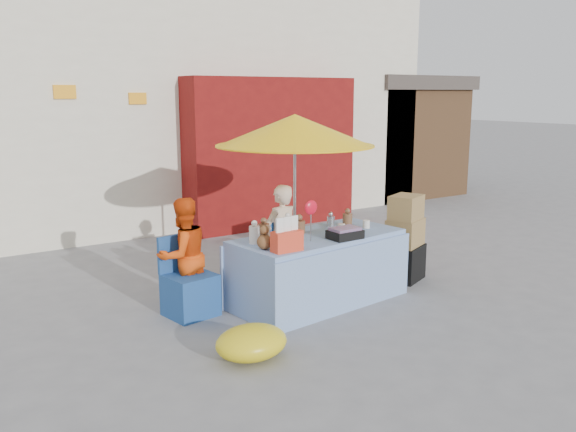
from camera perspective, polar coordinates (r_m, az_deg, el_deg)
ground at (r=6.47m, az=2.00°, el=-9.74°), size 80.00×80.00×0.00m
backdrop at (r=13.07m, az=-16.20°, el=14.38°), size 14.00×8.00×7.80m
market_table at (r=6.90m, az=2.79°, el=-4.86°), size 2.12×1.17×1.22m
chair_left at (r=6.62m, az=-9.20°, el=-7.03°), size 0.55×0.54×0.85m
chair_right at (r=7.20m, az=-0.10°, el=-5.35°), size 0.55×0.54×0.85m
vendor_orange at (r=6.63m, az=-9.77°, el=-3.66°), size 0.68×0.56×1.25m
vendor_beige at (r=7.21m, az=-0.67°, el=-2.13°), size 0.51×0.38×1.29m
umbrella at (r=7.31m, az=0.64°, el=7.96°), size 1.90×1.90×2.09m
box_stack at (r=7.82m, az=10.87°, el=-2.32°), size 0.61×0.56×1.09m
tarp_bundle at (r=5.56m, az=-3.44°, el=-11.73°), size 0.73×0.61×0.30m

